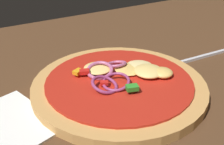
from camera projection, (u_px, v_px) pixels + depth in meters
The scene contains 3 objects.
dining_table at pixel (149, 105), 0.40m from camera, with size 1.39×0.84×0.03m.
pizza at pixel (120, 84), 0.41m from camera, with size 0.26×0.26×0.03m.
fork at pixel (193, 59), 0.50m from camera, with size 0.19×0.02×0.00m.
Camera 1 is at (-0.22, -0.25, 0.24)m, focal length 43.88 mm.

